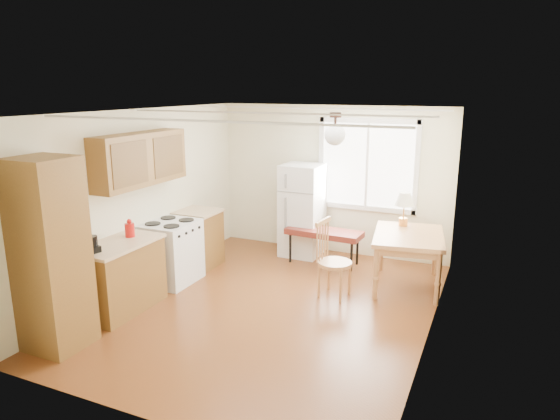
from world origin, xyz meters
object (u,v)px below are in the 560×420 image
Objects in this scene: dining_table at (408,241)px; chair at (328,253)px; bench at (324,234)px; refrigerator at (302,210)px.

dining_table is 1.32× the size of chair.
dining_table reaches higher than bench.
chair reaches higher than bench.
dining_table is 1.19m from chair.
refrigerator reaches higher than dining_table.
refrigerator is at bearing 153.21° from bench.
refrigerator reaches higher than bench.
chair is at bearing -150.75° from dining_table.
bench is 0.90× the size of dining_table.
dining_table is at bearing -13.57° from bench.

